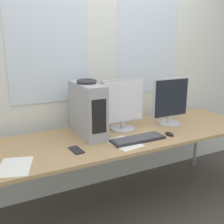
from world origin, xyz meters
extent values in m
cube|color=silver|center=(0.00, 0.94, 1.35)|extent=(8.00, 0.06, 2.70)
cube|color=silver|center=(-0.55, 0.91, 1.67)|extent=(0.76, 0.01, 1.34)
cube|color=silver|center=(0.55, 0.91, 1.67)|extent=(0.76, 0.01, 1.34)
cube|color=tan|center=(0.00, 0.41, 0.73)|extent=(2.58, 0.81, 0.03)
cylinder|color=#99999E|center=(1.21, 0.73, 0.36)|extent=(0.04, 0.04, 0.72)
cube|color=#9E9EA3|center=(-0.33, 0.54, 0.98)|extent=(0.18, 0.50, 0.47)
cube|color=black|center=(-0.33, 0.29, 0.98)|extent=(0.13, 0.00, 0.28)
torus|color=#333338|center=(-0.33, 0.54, 1.23)|extent=(0.17, 0.17, 0.03)
cylinder|color=#B7B7BC|center=(0.02, 0.53, 0.76)|extent=(0.23, 0.23, 0.02)
cylinder|color=#B7B7BC|center=(0.02, 0.53, 0.80)|extent=(0.04, 0.04, 0.07)
cube|color=#B7B7BC|center=(0.02, 0.53, 1.03)|extent=(0.44, 0.03, 0.41)
cube|color=white|center=(0.02, 0.51, 1.03)|extent=(0.42, 0.00, 0.38)
cylinder|color=#B7B7BC|center=(0.53, 0.46, 0.76)|extent=(0.23, 0.23, 0.02)
cylinder|color=#B7B7BC|center=(0.53, 0.46, 0.80)|extent=(0.04, 0.04, 0.07)
cube|color=#B7B7BC|center=(0.53, 0.46, 1.02)|extent=(0.42, 0.03, 0.39)
cube|color=black|center=(0.53, 0.45, 1.02)|extent=(0.39, 0.00, 0.37)
cube|color=#28282D|center=(-0.01, 0.22, 0.76)|extent=(0.48, 0.16, 0.02)
cube|color=#47474C|center=(-0.01, 0.22, 0.77)|extent=(0.44, 0.14, 0.00)
ellipsoid|color=black|center=(0.31, 0.19, 0.76)|extent=(0.06, 0.10, 0.03)
cube|color=#232328|center=(-0.55, 0.25, 0.75)|extent=(0.09, 0.16, 0.01)
cube|color=white|center=(-1.01, 0.18, 0.75)|extent=(0.29, 0.35, 0.00)
cube|color=white|center=(-0.14, 0.21, 0.75)|extent=(0.25, 0.32, 0.00)
camera|label=1|loc=(-1.16, -1.55, 1.56)|focal=42.00mm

